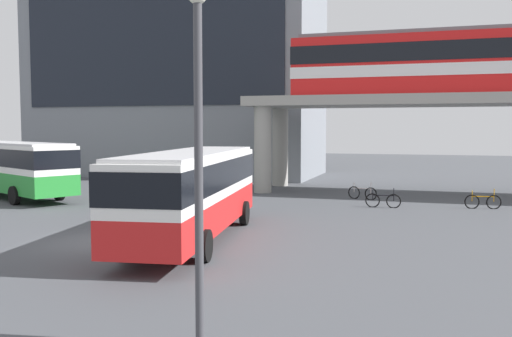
% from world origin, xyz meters
% --- Properties ---
extents(ground_plane, '(120.00, 120.00, 0.00)m').
position_xyz_m(ground_plane, '(0.00, 10.00, 0.00)').
color(ground_plane, '#47494F').
extents(station_building, '(24.31, 10.46, 21.35)m').
position_xyz_m(station_building, '(-10.04, 27.73, 10.68)').
color(station_building, slate).
rests_on(station_building, ground_plane).
extents(elevated_platform, '(26.01, 5.90, 5.99)m').
position_xyz_m(elevated_platform, '(12.87, 18.49, 5.03)').
color(elevated_platform, '#9E9B93').
rests_on(elevated_platform, ground_plane).
extents(train, '(22.05, 2.96, 3.84)m').
position_xyz_m(train, '(13.66, 18.49, 7.96)').
color(train, red).
rests_on(train, elevated_platform).
extents(bus_main, '(4.02, 11.28, 3.22)m').
position_xyz_m(bus_main, '(2.90, 1.15, 1.99)').
color(bus_main, red).
rests_on(bus_main, ground_plane).
extents(bus_secondary, '(11.00, 7.23, 3.22)m').
position_xyz_m(bus_secondary, '(-12.02, 9.52, 1.99)').
color(bus_secondary, '#268C33').
rests_on(bus_secondary, ground_plane).
extents(bicycle_orange, '(1.78, 0.35, 1.04)m').
position_xyz_m(bicycle_orange, '(13.64, 12.75, 0.36)').
color(bicycle_orange, black).
rests_on(bicycle_orange, ground_plane).
extents(bicycle_black, '(1.79, 0.08, 1.04)m').
position_xyz_m(bicycle_black, '(8.82, 11.74, 0.36)').
color(bicycle_black, black).
rests_on(bicycle_black, ground_plane).
extents(bicycle_silver, '(1.70, 0.69, 1.04)m').
position_xyz_m(bicycle_silver, '(7.43, 14.77, 0.36)').
color(bicycle_silver, black).
rests_on(bicycle_silver, ground_plane).
extents(lamp_post, '(0.36, 0.36, 6.63)m').
position_xyz_m(lamp_post, '(6.98, -7.88, 3.89)').
color(lamp_post, '#3F3F44').
rests_on(lamp_post, ground_plane).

